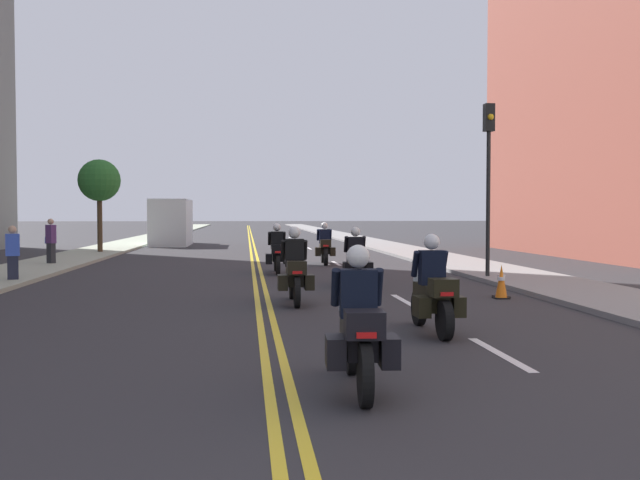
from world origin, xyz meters
name	(u,v)px	position (x,y,z in m)	size (l,w,h in m)	color
ground_plane	(251,242)	(0.00, 48.00, 0.00)	(264.00, 264.00, 0.00)	#2E2D30
sidewalk_left	(138,241)	(-7.73, 48.00, 0.06)	(2.88, 144.00, 0.12)	#A0A68F
sidewalk_right	(361,240)	(7.73, 48.00, 0.06)	(2.88, 144.00, 0.12)	gray
centreline_yellow_inner	(250,241)	(-0.12, 48.00, 0.00)	(0.12, 132.00, 0.01)	yellow
centreline_yellow_outer	(253,241)	(0.12, 48.00, 0.00)	(0.12, 132.00, 0.01)	yellow
lane_dashes_white	(328,258)	(3.14, 29.00, 0.00)	(0.14, 56.40, 0.01)	silver
motorcycle_0	(359,332)	(0.86, 6.13, 0.66)	(0.78, 2.17, 1.61)	black
motorcycle_1	(433,294)	(2.65, 9.73, 0.65)	(0.77, 2.17, 1.62)	black
motorcycle_2	(295,273)	(0.68, 13.74, 0.68)	(0.76, 2.18, 1.67)	black
motorcycle_3	(356,261)	(2.57, 17.33, 0.67)	(0.77, 2.31, 1.59)	black
motorcycle_4	(277,253)	(0.64, 21.57, 0.66)	(0.76, 2.27, 1.64)	black
motorcycle_5	(325,247)	(2.63, 25.56, 0.65)	(0.78, 2.19, 1.62)	black
traffic_cone_0	(501,283)	(5.45, 14.20, 0.36)	(0.33, 0.33, 0.72)	black
traffic_cone_1	(501,281)	(5.56, 14.48, 0.38)	(0.33, 0.33, 0.76)	black
traffic_light_near	(489,160)	(6.69, 18.66, 3.52)	(0.28, 0.38, 5.15)	black
pedestrian_0	(13,254)	(-6.82, 18.97, 0.83)	(0.40, 0.30, 1.62)	#202334
pedestrian_1	(51,242)	(-7.53, 25.53, 0.91)	(0.47, 0.43, 1.76)	#282B30
street_tree_0	(99,181)	(-7.35, 33.48, 3.50)	(2.00, 2.00, 4.54)	#463622
parked_truck	(172,224)	(-4.89, 43.03, 1.27)	(2.20, 6.50, 2.80)	#B9C4B9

